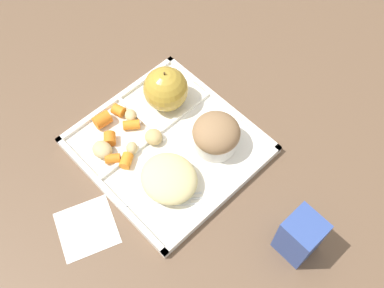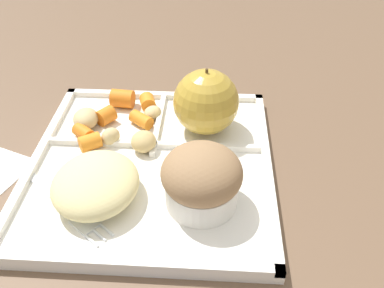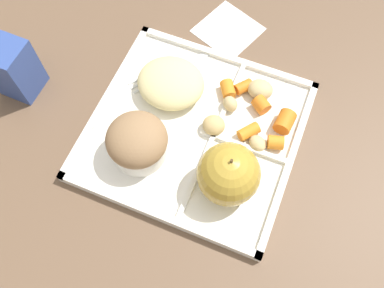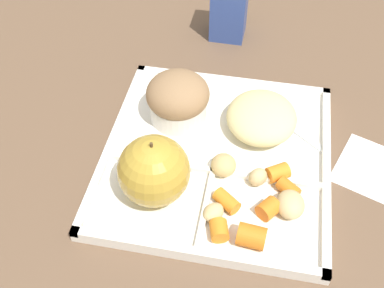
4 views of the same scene
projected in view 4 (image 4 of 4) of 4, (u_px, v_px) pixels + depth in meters
ground at (216, 160)px, 0.63m from camera, size 6.00×6.00×0.00m
lunch_tray at (216, 158)px, 0.63m from camera, size 0.31×0.30×0.02m
green_apple at (154, 171)px, 0.55m from camera, size 0.09×0.09×0.09m
bran_muffin at (178, 99)px, 0.65m from camera, size 0.09×0.09×0.07m
carrot_slice_back at (268, 209)px, 0.56m from camera, size 0.03×0.03×0.02m
carrot_slice_edge at (251, 236)px, 0.53m from camera, size 0.03×0.03×0.03m
carrot_slice_tilted at (288, 188)px, 0.58m from camera, size 0.03×0.03×0.02m
carrot_slice_center at (227, 201)px, 0.57m from camera, size 0.03×0.04×0.02m
carrot_slice_diagonal at (219, 230)px, 0.54m from camera, size 0.03×0.03×0.02m
carrot_slice_small at (278, 173)px, 0.59m from camera, size 0.03×0.03×0.02m
potato_chunk_corner at (224, 165)px, 0.60m from camera, size 0.04×0.03×0.03m
potato_chunk_large at (258, 177)px, 0.59m from camera, size 0.03×0.03×0.02m
potato_chunk_small at (213, 212)px, 0.56m from camera, size 0.04×0.03×0.02m
potato_chunk_browned at (290, 204)px, 0.56m from camera, size 0.04×0.04×0.03m
egg_noodle_pile at (262, 117)px, 0.65m from camera, size 0.11×0.10×0.04m
meatball_back at (263, 126)px, 0.64m from camera, size 0.04×0.04×0.04m
meatball_side at (282, 119)px, 0.65m from camera, size 0.03×0.03×0.03m
meatball_front at (258, 124)px, 0.64m from camera, size 0.03×0.03×0.03m
meatball_center at (279, 127)px, 0.64m from camera, size 0.04×0.04×0.04m
plastic_fork at (281, 120)px, 0.67m from camera, size 0.11×0.13×0.00m
milk_carton at (229, 10)px, 0.79m from camera, size 0.06×0.06×0.10m
paper_napkin at (375, 170)px, 0.62m from camera, size 0.12×0.12×0.00m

